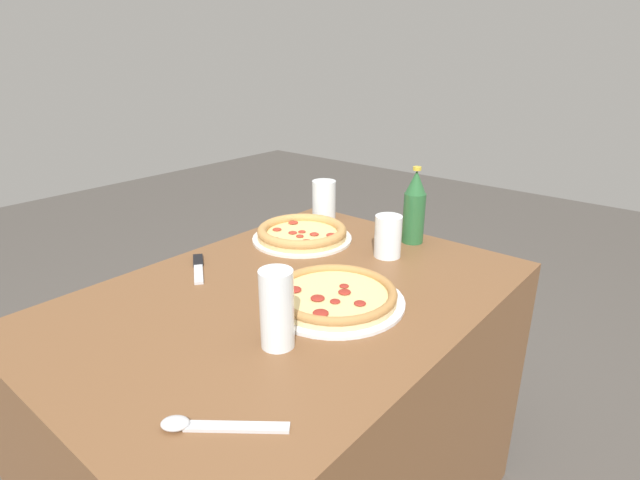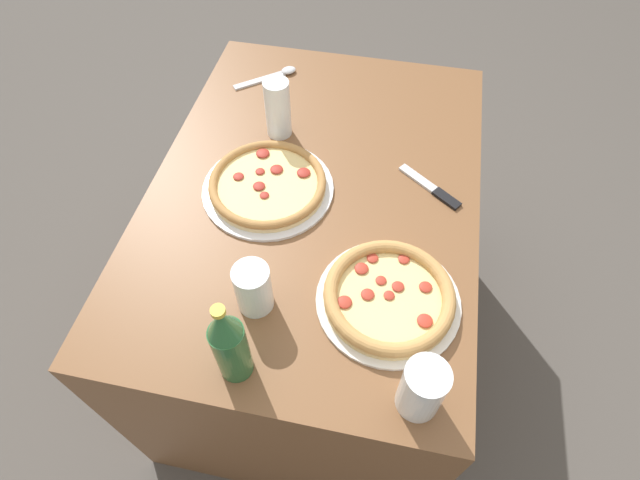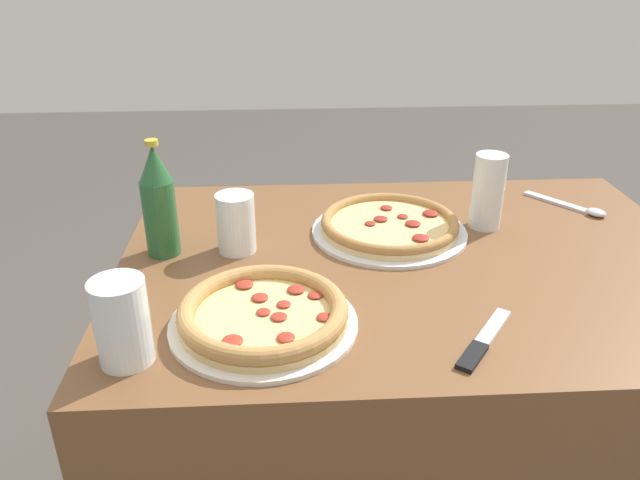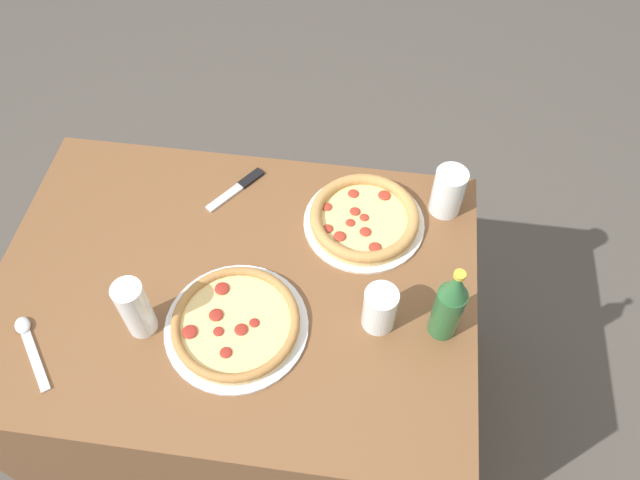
# 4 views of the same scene
# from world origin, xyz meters

# --- Properties ---
(ground_plane) EXTENTS (8.00, 8.00, 0.00)m
(ground_plane) POSITION_xyz_m (0.00, 0.00, 0.00)
(ground_plane) COLOR #4C4742
(table) EXTENTS (1.12, 0.79, 0.73)m
(table) POSITION_xyz_m (0.00, 0.00, 0.37)
(table) COLOR brown
(table) RESTS_ON ground_plane
(pizza_margherita) EXTENTS (0.32, 0.32, 0.04)m
(pizza_margherita) POSITION_xyz_m (0.03, -0.11, 0.75)
(pizza_margherita) COLOR silver
(pizza_margherita) RESTS_ON table
(pizza_veggie) EXTENTS (0.30, 0.30, 0.04)m
(pizza_veggie) POSITION_xyz_m (0.28, 0.21, 0.75)
(pizza_veggie) COLOR silver
(pizza_veggie) RESTS_ON table
(glass_red_wine) EXTENTS (0.08, 0.08, 0.13)m
(glass_red_wine) POSITION_xyz_m (0.48, 0.29, 0.79)
(glass_red_wine) COLOR white
(glass_red_wine) RESTS_ON table
(glass_iced_tea) EXTENTS (0.07, 0.07, 0.16)m
(glass_iced_tea) POSITION_xyz_m (-0.17, -0.13, 0.81)
(glass_iced_tea) COLOR white
(glass_iced_tea) RESTS_ON table
(glass_water) EXTENTS (0.07, 0.07, 0.12)m
(glass_water) POSITION_xyz_m (0.34, -0.05, 0.79)
(glass_water) COLOR white
(glass_water) RESTS_ON table
(beer_bottle) EXTENTS (0.06, 0.06, 0.23)m
(beer_bottle) POSITION_xyz_m (0.48, -0.05, 0.84)
(beer_bottle) COLOR #286033
(beer_bottle) RESTS_ON table
(knife) EXTENTS (0.13, 0.16, 0.01)m
(knife) POSITION_xyz_m (-0.05, 0.28, 0.74)
(knife) COLOR black
(knife) RESTS_ON table
(spoon) EXTENTS (0.14, 0.17, 0.02)m
(spoon) POSITION_xyz_m (-0.41, -0.20, 0.74)
(spoon) COLOR silver
(spoon) RESTS_ON table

